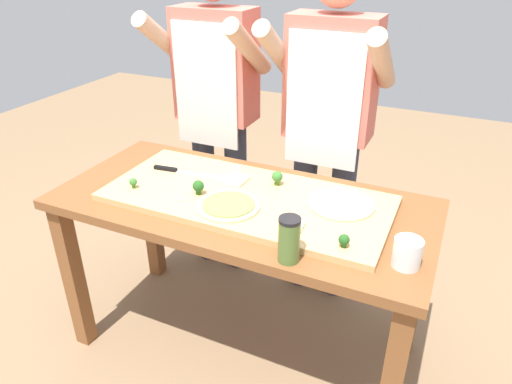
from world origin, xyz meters
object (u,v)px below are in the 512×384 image
Objects in this scene: broccoli_floret_front_mid at (344,240)px; cheese_crumble_c at (238,168)px; pizza_whole_pesto_green at (229,206)px; flour_cup at (407,254)px; chefs_knife at (177,171)px; broccoli_floret_back_left at (277,177)px; broccoli_floret_center_left at (133,182)px; pizza_slice_near_right at (292,226)px; sauce_jar at (289,240)px; pizza_whole_white_garlic at (341,204)px; pizza_slice_far_right at (234,180)px; cook_left at (216,100)px; cheese_crumble_a at (180,200)px; prep_table at (242,225)px; cook_right at (328,117)px; broccoli_floret_front_left at (198,186)px; cheese_crumble_b at (219,162)px.

broccoli_floret_front_mid reaches higher than cheese_crumble_c.
flour_cup reaches higher than pizza_whole_pesto_green.
chefs_knife is at bearing 152.85° from pizza_whole_pesto_green.
broccoli_floret_back_left is 1.39× the size of broccoli_floret_center_left.
pizza_slice_near_right is 0.70m from broccoli_floret_center_left.
broccoli_floret_front_mid is 0.20m from flour_cup.
pizza_whole_white_garlic is at bearing 79.45° from sauce_jar.
chefs_knife is 1.05m from flour_cup.
pizza_slice_far_right is 0.62m from broccoli_floret_front_mid.
sauce_jar is (0.32, -0.19, 0.05)m from pizza_whole_pesto_green.
sauce_jar is at bearing -73.62° from pizza_slice_near_right.
pizza_slice_near_right is 1.01m from cook_left.
sauce_jar is (0.51, -0.15, 0.05)m from cheese_crumble_a.
prep_table is 25.04× the size of broccoli_floret_back_left.
broccoli_floret_back_left is at bearing 13.91° from pizza_slice_far_right.
pizza_whole_pesto_green is 2.29× the size of pizza_slice_far_right.
cook_right reaches higher than sauce_jar.
broccoli_floret_back_left reaches higher than cheese_crumble_a.
chefs_knife is at bearing 162.69° from broccoli_floret_front_mid.
broccoli_floret_front_left is at bearing -164.58° from pizza_whole_white_garlic.
cook_left is at bearing 139.92° from broccoli_floret_front_mid.
pizza_whole_pesto_green is at bearing 175.38° from flour_cup.
cook_right reaches higher than pizza_whole_pesto_green.
cook_right reaches higher than broccoli_floret_front_mid.
pizza_slice_far_right is at bearing 65.16° from cheese_crumble_a.
pizza_slice_far_right is at bearing 135.57° from sauce_jar.
cook_left is at bearing 134.43° from pizza_slice_near_right.
cheese_crumble_c is (-0.12, 0.32, 0.00)m from pizza_whole_pesto_green.
chefs_knife is 1.24× the size of pizza_whole_white_garlic.
pizza_whole_pesto_green and cheese_crumble_c have the same top height.
chefs_knife is 5.19× the size of broccoli_floret_front_left.
chefs_knife and pizza_whole_white_garlic have the same top height.
pizza_slice_far_right is at bearing 153.00° from broccoli_floret_front_mid.
cheese_crumble_c is at bearing 81.82° from broccoli_floret_front_left.
pizza_whole_pesto_green is 3.12× the size of pizza_slice_near_right.
broccoli_floret_back_left is at bearing 69.08° from pizza_whole_pesto_green.
pizza_slice_far_right is 1.36× the size of pizza_slice_near_right.
prep_table is at bearing 151.85° from pizza_slice_near_right.
broccoli_floret_back_left is (-0.18, 0.28, 0.03)m from pizza_slice_near_right.
cook_left is (-0.69, 0.71, 0.17)m from pizza_slice_near_right.
cheese_crumble_b is at bearing 135.29° from prep_table.
pizza_whole_pesto_green is (0.00, -0.11, 0.15)m from prep_table.
broccoli_floret_back_left is (0.10, 0.25, 0.03)m from pizza_whole_pesto_green.
pizza_slice_near_right is (-0.12, -0.23, -0.00)m from pizza_whole_white_garlic.
pizza_whole_white_garlic is 3.22× the size of pizza_slice_near_right.
broccoli_floret_center_left reaches higher than pizza_whole_pesto_green.
cook_right is (0.30, 0.36, 0.17)m from cheese_crumble_c.
sauce_jar is (-0.35, -0.13, 0.04)m from flour_cup.
chefs_knife is 1.96× the size of sauce_jar.
pizza_whole_pesto_green is at bearing -104.52° from cook_right.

